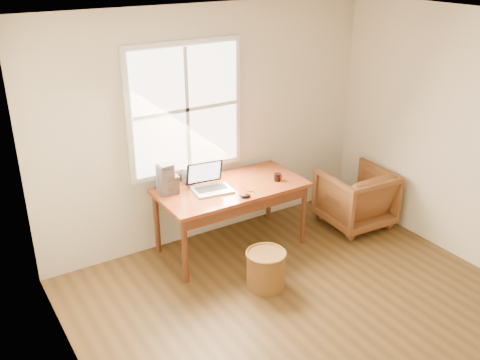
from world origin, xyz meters
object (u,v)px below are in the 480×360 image
object	(u,v)px
armchair	(355,197)
laptop	(212,179)
coffee_mug	(277,177)
desk	(231,188)
cd_stack_a	(163,176)
wicker_stool	(266,270)

from	to	relation	value
armchair	laptop	distance (m)	1.88
coffee_mug	desk	bearing A→B (deg)	149.83
laptop	coffee_mug	bearing A→B (deg)	-2.90
desk	cd_stack_a	world-z (taller)	cd_stack_a
armchair	wicker_stool	bearing A→B (deg)	21.09
laptop	coffee_mug	xyz separation A→B (m)	(0.74, -0.14, -0.10)
laptop	coffee_mug	world-z (taller)	laptop
desk	cd_stack_a	xyz separation A→B (m)	(-0.63, 0.35, 0.16)
desk	armchair	bearing A→B (deg)	-11.42
armchair	cd_stack_a	size ratio (longest dim) A/B	2.79
coffee_mug	cd_stack_a	distance (m)	1.24
wicker_stool	coffee_mug	xyz separation A→B (m)	(0.61, 0.69, 0.60)
wicker_stool	coffee_mug	size ratio (longest dim) A/B	4.43
coffee_mug	armchair	bearing A→B (deg)	-23.82
cd_stack_a	laptop	bearing A→B (deg)	-41.45
wicker_stool	coffee_mug	world-z (taller)	coffee_mug
laptop	coffee_mug	size ratio (longest dim) A/B	4.52
laptop	armchair	bearing A→B (deg)	-2.16
coffee_mug	laptop	bearing A→B (deg)	154.91
laptop	cd_stack_a	xyz separation A→B (m)	(-0.40, 0.35, 0.00)
laptop	wicker_stool	bearing A→B (deg)	-73.54
cd_stack_a	armchair	bearing A→B (deg)	-16.91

